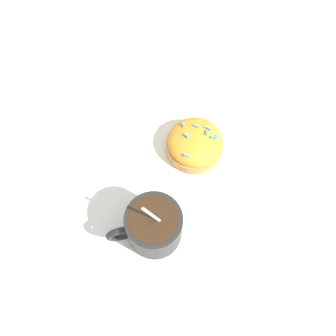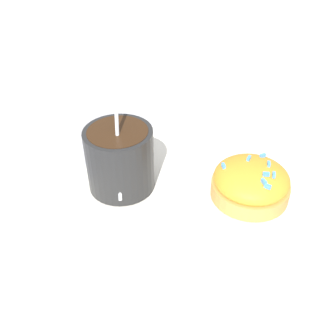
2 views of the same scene
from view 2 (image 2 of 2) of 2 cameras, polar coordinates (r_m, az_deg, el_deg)
The scene contains 4 objects.
ground_plane at distance 0.46m, azimuth 2.43°, elevation -3.03°, with size 3.00×3.00×0.00m, color #B2B2B7.
paper_napkin at distance 0.46m, azimuth 2.43°, elevation -2.88°, with size 0.27×0.26×0.00m.
coffee_cup at distance 0.44m, azimuth -7.09°, elevation 1.76°, with size 0.09×0.09×0.11m.
frosted_pastry at distance 0.45m, azimuth 11.93°, elevation -2.18°, with size 0.09×0.09×0.04m.
Camera 2 is at (-0.05, 0.35, 0.30)m, focal length 42.00 mm.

